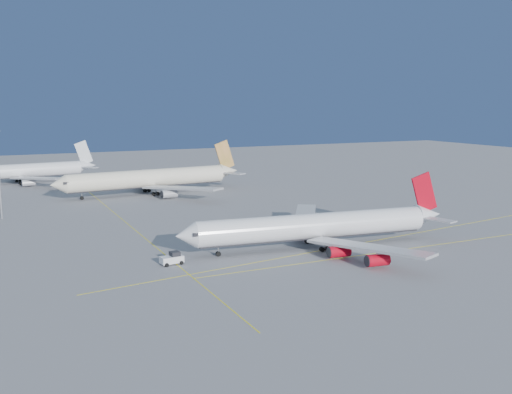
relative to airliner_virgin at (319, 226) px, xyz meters
name	(u,v)px	position (x,y,z in m)	size (l,w,h in m)	color
ground	(343,238)	(9.28, 4.88, -4.47)	(500.00, 500.00, 0.00)	slate
taxiway_lines	(271,238)	(-5.43, 11.22, -4.46)	(118.86, 140.00, 0.02)	yellow
airliner_virgin	(319,226)	(0.00, 0.00, 0.00)	(60.09, 53.66, 14.82)	white
airliner_etihad	(152,178)	(-12.31, 84.08, 0.67)	(64.69, 59.48, 16.88)	beige
airliner_third	(21,171)	(-49.89, 129.19, 0.14)	(56.73, 51.97, 15.22)	white
pushback_tug	(172,259)	(-31.38, 0.82, -3.38)	(4.37, 2.93, 2.35)	white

